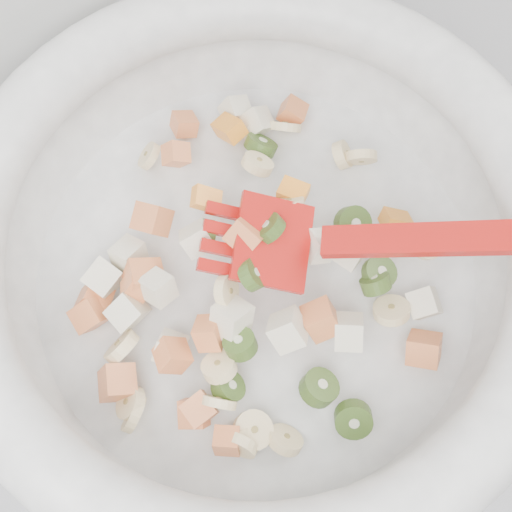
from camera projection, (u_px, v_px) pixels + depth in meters
counter at (262, 418)px, 0.92m from camera, size 2.00×0.60×0.90m
mixing_bowl at (256, 248)px, 0.46m from camera, size 0.44×0.44×0.15m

